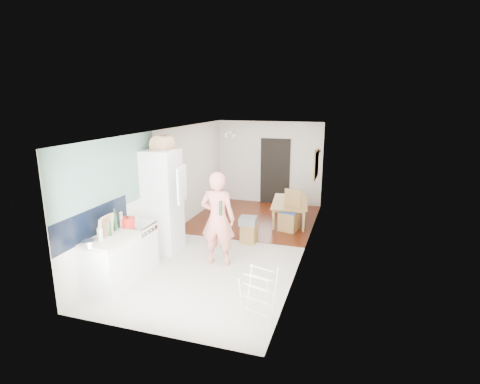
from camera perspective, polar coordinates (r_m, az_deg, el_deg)
The scene contains 32 objects.
room_shell at distance 8.11m, azimuth -1.22°, elevation 0.45°, with size 3.20×7.00×2.50m, color silver, non-canonical shape.
floor at distance 8.50m, azimuth -1.17°, elevation -7.77°, with size 3.20×7.00×0.01m, color beige.
wood_floor_overlay at distance 10.16m, azimuth 2.17°, elevation -4.01°, with size 3.20×3.30×0.01m, color #4E1F0D.
sage_wall_panel at distance 6.97m, azimuth -19.19°, elevation 2.42°, with size 0.02×3.00×1.30m, color slate.
tile_splashback at distance 6.72m, azimuth -21.44°, elevation -4.37°, with size 0.02×1.90×0.50m, color black.
doorway_recess at distance 11.40m, azimuth 5.36°, elevation 3.12°, with size 0.90×0.04×2.00m, color black.
base_cabinet at distance 6.81m, azimuth -18.98°, elevation -10.42°, with size 0.60×0.90×0.86m, color white.
worktop at distance 6.64m, azimuth -19.30°, elevation -6.80°, with size 0.62×0.92×0.06m, color beige.
range_cooker at distance 7.37m, azimuth -15.54°, elevation -8.17°, with size 0.60×0.60×0.88m, color white.
cooker_top at distance 7.21m, azimuth -15.78°, elevation -4.78°, with size 0.60×0.60×0.04m, color silver.
fridge_housing at distance 7.97m, azimuth -11.72°, elevation -1.40°, with size 0.66×0.66×2.15m, color white.
fridge_door at distance 7.32m, azimuth -8.85°, elevation 1.18°, with size 0.56×0.04×0.70m, color white.
fridge_interior at distance 7.71m, azimuth -9.88°, elevation 1.80°, with size 0.02×0.52×0.66m, color white.
pinboard at distance 9.55m, azimuth 11.54°, elevation 4.10°, with size 0.03×0.90×0.70m, color tan.
pinboard_frame at distance 9.55m, azimuth 11.45°, elevation 4.10°, with size 0.01×0.94×0.74m, color #A5804B.
wall_sconce at distance 10.16m, azimuth 11.77°, elevation 5.82°, with size 0.18×0.18×0.16m, color maroon.
person at distance 7.15m, azimuth -3.43°, elevation -2.82°, with size 0.79×0.52×2.18m, color #EF8474.
dining_table at distance 9.87m, azimuth 7.76°, elevation -3.26°, with size 1.36×0.76×0.48m, color #A5804B.
dining_chair at distance 9.18m, azimuth 7.50°, elevation -2.89°, with size 0.42×0.42×1.00m, color #A5804B, non-canonical shape.
stool at distance 8.46m, azimuth 1.38°, elevation -6.31°, with size 0.33×0.33×0.43m, color #A5804B, non-canonical shape.
grey_drape at distance 8.37m, azimuth 1.22°, elevation -4.40°, with size 0.37×0.37×0.17m, color gray.
drying_rack at distance 5.57m, azimuth 2.88°, elevation -15.72°, with size 0.41×0.37×0.80m, color white, non-canonical shape.
bread_bin at distance 7.80m, azimuth -11.77°, elevation 7.12°, with size 0.40×0.38×0.21m, color tan, non-canonical shape.
red_casserole at distance 7.08m, azimuth -16.74°, elevation -4.38°, with size 0.26×0.26×0.15m, color red.
steel_pan at distance 6.32m, azimuth -22.01°, elevation -7.31°, with size 0.20×0.20×0.10m, color silver.
held_bottle at distance 6.98m, azimuth -3.00°, elevation -2.48°, with size 0.06×0.06×0.28m, color #1A4223.
bottle_a at distance 6.88m, azimuth -18.50°, elevation -4.34°, with size 0.07×0.07×0.31m, color #1A4223.
bottle_b at distance 6.66m, azimuth -19.28°, elevation -5.22°, with size 0.06×0.06×0.27m, color #1A4223.
bottle_c at distance 6.50m, azimuth -20.56°, elevation -6.06°, with size 0.09×0.09×0.21m, color silver.
pepper_mill_front at distance 6.97m, azimuth -18.49°, elevation -4.55°, with size 0.06×0.06×0.21m, color tan.
pepper_mill_back at distance 7.03m, azimuth -17.63°, elevation -4.24°, with size 0.06×0.06×0.23m, color tan.
chopping_boards at distance 6.56m, azimuth -19.78°, elevation -4.97°, with size 0.04×0.29×0.39m, color tan, non-canonical shape.
Camera 1 is at (2.53, -7.46, 3.18)m, focal length 28.00 mm.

